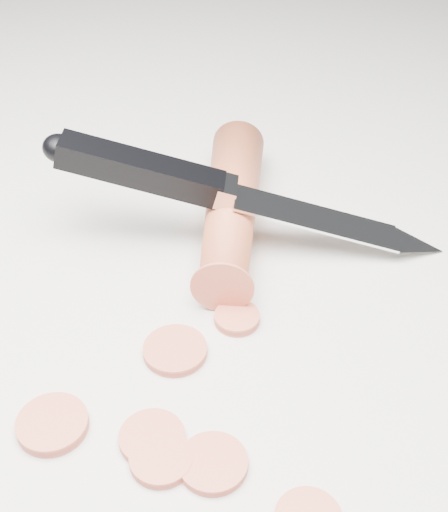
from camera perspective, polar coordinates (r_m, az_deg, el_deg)
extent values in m
plane|color=silver|center=(0.47, -4.49, -6.39)|extent=(2.40, 2.40, 0.00)
cylinder|color=#C14A28|center=(0.54, 0.59, 4.01)|extent=(0.10, 0.18, 0.04)
cylinder|color=#D3583C|center=(0.41, -0.90, -16.24)|extent=(0.04, 0.04, 0.01)
cylinder|color=#D3583C|center=(0.42, -5.78, -14.28)|extent=(0.04, 0.04, 0.01)
cylinder|color=#D3583C|center=(0.46, -3.94, -7.54)|extent=(0.04, 0.04, 0.01)
cylinder|color=#D3583C|center=(0.41, -5.04, -15.86)|extent=(0.04, 0.04, 0.01)
cylinder|color=#D3583C|center=(0.47, 1.04, -4.97)|extent=(0.03, 0.03, 0.01)
cylinder|color=#D3583C|center=(0.43, -13.57, -12.95)|extent=(0.04, 0.04, 0.01)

